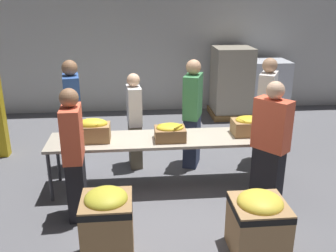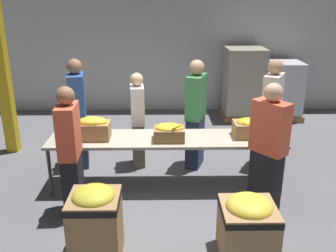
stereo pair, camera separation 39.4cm
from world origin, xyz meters
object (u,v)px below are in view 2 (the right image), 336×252
Objects in this scene: sorting_table at (166,141)px; donation_bin_0 at (96,221)px; volunteer_5 at (138,121)px; banana_box_1 at (169,132)px; volunteer_2 at (78,114)px; pallet_stack_0 at (244,84)px; banana_box_2 at (250,127)px; volunteer_1 at (268,149)px; donation_bin_1 at (248,226)px; volunteer_0 at (196,115)px; volunteer_4 at (271,115)px; banana_box_0 at (93,128)px; pallet_stack_1 at (280,90)px; volunteer_3 at (71,153)px.

donation_bin_0 is at bearing -115.25° from sorting_table.
volunteer_5 is at bearing 82.52° from donation_bin_0.
donation_bin_0 is (-0.76, -1.61, -0.26)m from sorting_table.
banana_box_1 is 0.27× the size of volunteer_5.
volunteer_2 is 4.03m from pallet_stack_0.
banana_box_2 is (1.19, 0.03, 0.18)m from sorting_table.
sorting_table is at bearing 24.31° from volunteer_1.
donation_bin_1 is (2.24, -2.34, -0.50)m from volunteer_2.
volunteer_4 is at bearing 109.69° from volunteer_0.
volunteer_1 is at bearing -24.22° from banana_box_1.
sorting_table is 4.63× the size of donation_bin_1.
banana_box_0 is 1.12× the size of banana_box_1.
pallet_stack_1 is at bearing 50.98° from sorting_table.
volunteer_1 is 0.96× the size of volunteer_2.
volunteer_3 is at bearing 115.67° from donation_bin_0.
banana_box_1 is 0.24× the size of volunteer_0.
banana_box_1 is 0.89m from volunteer_0.
banana_box_0 is 0.84m from volunteer_2.
pallet_stack_1 reaches higher than donation_bin_1.
volunteer_5 is at bearing 52.38° from banana_box_0.
sorting_table is 1.97× the size of volunteer_1.
volunteer_5 is (-0.45, 0.73, 0.06)m from sorting_table.
banana_box_1 is 1.78m from donation_bin_0.
volunteer_4 reaches higher than volunteer_0.
banana_box_0 is 0.28× the size of volunteer_3.
volunteer_2 is 1.45m from volunteer_3.
banana_box_0 is 1.67m from volunteer_0.
donation_bin_1 is (1.60, -0.00, -0.07)m from donation_bin_0.
volunteer_5 is 2.39m from donation_bin_0.
banana_box_2 is 2.59m from donation_bin_0.
volunteer_0 reaches higher than pallet_stack_1.
volunteer_5 is (0.95, 0.00, -0.11)m from volunteer_2.
volunteer_3 is 1.62m from volunteer_5.
volunteer_4 is at bearing 14.69° from banana_box_0.
donation_bin_1 is 0.46× the size of pallet_stack_0.
pallet_stack_0 is (0.49, 3.87, -0.06)m from volunteer_1.
volunteer_1 is at bearing 53.37° from volunteer_2.
volunteer_3 is (0.20, -1.44, -0.04)m from volunteer_2.
banana_box_2 reaches higher than banana_box_1.
sorting_table is at bearing -14.88° from volunteer_0.
volunteer_1 is 3.01m from volunteer_2.
banana_box_0 is 2.23m from banana_box_2.
volunteer_1 reaches higher than banana_box_1.
volunteer_0 is 1.03× the size of volunteer_1.
volunteer_0 is at bearing -61.65° from volunteer_4.
volunteer_3 is (-1.20, -0.71, 0.12)m from sorting_table.
sorting_table is at bearing -118.76° from pallet_stack_0.
banana_box_1 is 1.36m from volunteer_1.
volunteer_3 is at bearing -35.80° from volunteer_4.
volunteer_3 is at bearing -103.35° from banana_box_0.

